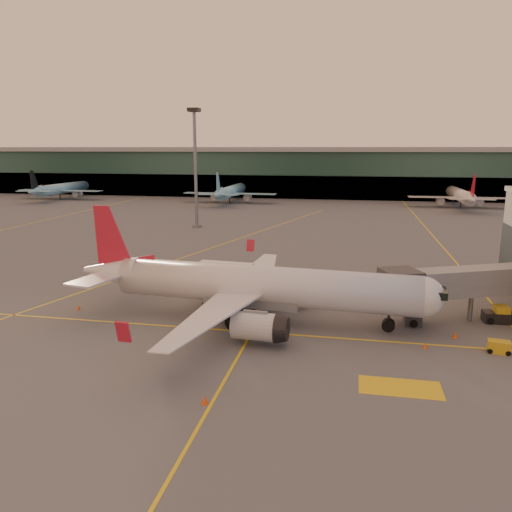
% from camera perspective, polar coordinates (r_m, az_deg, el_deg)
% --- Properties ---
extents(ground, '(600.00, 600.00, 0.00)m').
position_cam_1_polar(ground, '(45.16, -8.09, -10.39)').
color(ground, '#4C4F54').
rests_on(ground, ground).
extents(taxi_markings, '(100.12, 173.00, 0.01)m').
position_cam_1_polar(taxi_markings, '(88.16, -3.16, 0.92)').
color(taxi_markings, yellow).
rests_on(taxi_markings, ground).
extents(terminal, '(400.00, 20.00, 17.60)m').
position_cam_1_polar(terminal, '(181.81, 6.75, 9.48)').
color(terminal, '#19382D').
rests_on(terminal, ground).
extents(mast_west_near, '(2.40, 2.40, 25.60)m').
position_cam_1_polar(mast_west_near, '(110.68, -6.96, 10.90)').
color(mast_west_near, slate).
rests_on(mast_west_near, ground).
extents(distant_aircraft_row, '(350.00, 34.00, 13.00)m').
position_cam_1_polar(distant_aircraft_row, '(158.25, 9.92, 5.79)').
color(distant_aircraft_row, '#7FBED4').
rests_on(distant_aircraft_row, ground).
extents(main_airplane, '(37.56, 33.86, 11.33)m').
position_cam_1_polar(main_airplane, '(50.14, -0.53, -3.49)').
color(main_airplane, silver).
rests_on(main_airplane, ground).
extents(jet_bridge, '(19.60, 10.90, 5.69)m').
position_cam_1_polar(jet_bridge, '(55.63, 24.53, -2.84)').
color(jet_bridge, slate).
rests_on(jet_bridge, ground).
extents(catering_truck, '(6.36, 3.31, 4.76)m').
position_cam_1_polar(catering_truck, '(55.67, -3.61, -2.96)').
color(catering_truck, '#AA4118').
rests_on(catering_truck, ground).
extents(gpu_cart, '(1.97, 1.36, 1.07)m').
position_cam_1_polar(gpu_cart, '(48.36, 26.01, -9.34)').
color(gpu_cart, gold).
rests_on(gpu_cart, ground).
extents(pushback_tug, '(3.42, 1.97, 1.72)m').
position_cam_1_polar(pushback_tug, '(56.45, 26.18, -6.14)').
color(pushback_tug, black).
rests_on(pushback_tug, ground).
extents(cone_nose, '(0.45, 0.45, 0.57)m').
position_cam_1_polar(cone_nose, '(50.42, 21.82, -8.39)').
color(cone_nose, '#E44A0C').
rests_on(cone_nose, ground).
extents(cone_tail, '(0.40, 0.40, 0.51)m').
position_cam_1_polar(cone_tail, '(58.06, -19.61, -5.56)').
color(cone_tail, '#E44A0C').
rests_on(cone_tail, ground).
extents(cone_wing_right, '(0.49, 0.49, 0.62)m').
position_cam_1_polar(cone_wing_right, '(35.93, -5.88, -16.04)').
color(cone_wing_right, '#E44A0C').
rests_on(cone_wing_right, ground).
extents(cone_wing_left, '(0.41, 0.41, 0.53)m').
position_cam_1_polar(cone_wing_left, '(69.10, 1.34, -2.03)').
color(cone_wing_left, '#E44A0C').
rests_on(cone_wing_left, ground).
extents(cone_fwd, '(0.39, 0.39, 0.49)m').
position_cam_1_polar(cone_fwd, '(47.03, 18.76, -9.69)').
color(cone_fwd, '#E44A0C').
rests_on(cone_fwd, ground).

